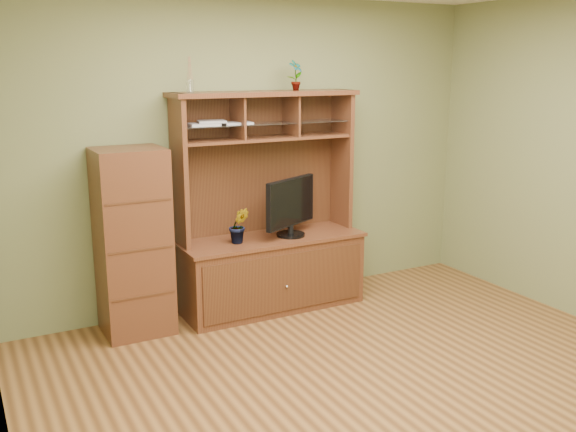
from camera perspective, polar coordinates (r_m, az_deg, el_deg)
room at (r=4.02m, az=8.92°, el=2.16°), size 4.54×4.04×2.74m
media_hutch at (r=5.67m, az=-1.61°, el=-3.03°), size 1.66×0.61×1.90m
monitor at (r=5.57m, az=0.25°, el=0.91°), size 0.60×0.33×0.51m
orchid_plant at (r=5.39m, az=-4.38°, el=-0.84°), size 0.20×0.18×0.31m
top_plant at (r=5.65m, az=0.68°, el=12.42°), size 0.16×0.13×0.26m
reed_diffuser at (r=5.26m, az=-8.70°, el=11.99°), size 0.06×0.06×0.28m
magazines at (r=5.36m, az=-6.31°, el=8.21°), size 0.55×0.22×0.04m
side_cabinet at (r=5.22m, az=-13.62°, el=-2.29°), size 0.53×0.49×1.49m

